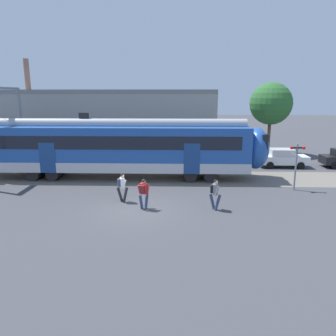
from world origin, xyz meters
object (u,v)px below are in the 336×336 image
object	(u,v)px
crossing_signal	(296,159)
pedestrian_grey	(215,192)
commuter_train	(7,147)
pedestrian_white	(122,185)
parked_car_white	(283,158)
pedestrian_red	(143,191)

from	to	relation	value
crossing_signal	pedestrian_grey	bearing A→B (deg)	-145.23
commuter_train	pedestrian_white	xyz separation A→B (m)	(9.37, -5.50, -1.26)
pedestrian_grey	parked_car_white	xyz separation A→B (m)	(6.83, 10.66, -0.21)
commuter_train	crossing_signal	xyz separation A→B (m)	(20.00, -2.79, -0.24)
pedestrian_grey	crossing_signal	distance (m)	6.78
commuter_train	parked_car_white	xyz separation A→B (m)	(21.32, 4.04, -1.47)
commuter_train	pedestrian_white	world-z (taller)	commuter_train
commuter_train	parked_car_white	size ratio (longest dim) A/B	9.47
pedestrian_red	crossing_signal	bearing A→B (deg)	22.57
pedestrian_red	crossing_signal	world-z (taller)	crossing_signal
parked_car_white	crossing_signal	world-z (taller)	crossing_signal
commuter_train	pedestrian_red	size ratio (longest dim) A/B	22.83
pedestrian_red	pedestrian_grey	world-z (taller)	same
pedestrian_grey	parked_car_white	world-z (taller)	pedestrian_grey
pedestrian_red	pedestrian_white	bearing A→B (deg)	139.35
commuter_train	pedestrian_grey	bearing A→B (deg)	-24.55
pedestrian_red	pedestrian_grey	size ratio (longest dim) A/B	1.00
pedestrian_white	parked_car_white	bearing A→B (deg)	38.59
pedestrian_white	pedestrian_red	world-z (taller)	same
pedestrian_grey	crossing_signal	size ratio (longest dim) A/B	0.56
commuter_train	pedestrian_red	bearing A→B (deg)	-31.85
pedestrian_grey	crossing_signal	xyz separation A→B (m)	(5.51, 3.83, 1.02)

